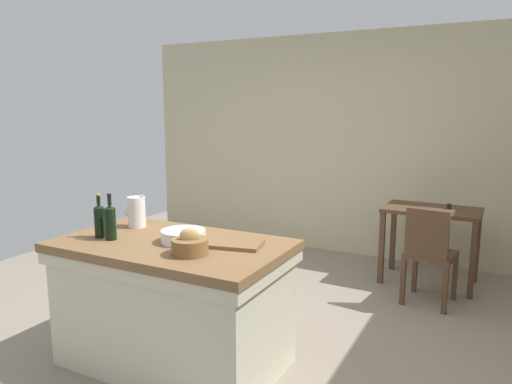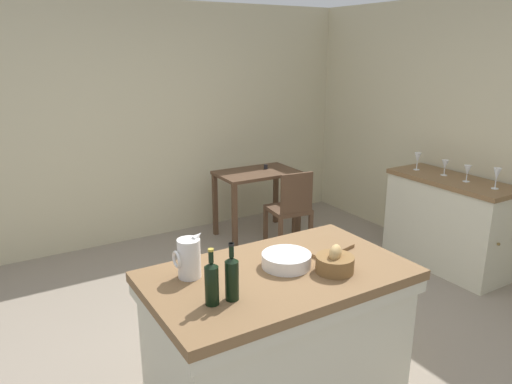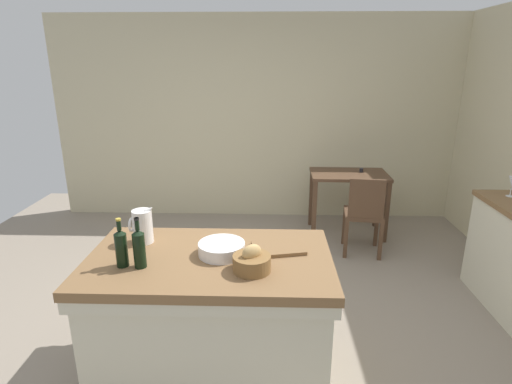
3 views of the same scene
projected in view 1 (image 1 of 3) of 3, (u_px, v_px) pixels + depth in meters
ground_plane at (239, 340)px, 3.62m from camera, size 6.76×6.76×0.00m
wall_back at (346, 145)px, 5.66m from camera, size 5.32×0.12×2.60m
island_table at (173, 298)px, 3.21m from camera, size 1.53×0.90×0.87m
writing_desk at (431, 221)px, 4.70m from camera, size 0.91×0.58×0.82m
wooden_chair at (429, 253)px, 4.19m from camera, size 0.44×0.44×0.89m
pitcher at (136, 212)px, 3.52m from camera, size 0.17×0.13×0.27m
wash_bowl at (183, 236)px, 3.13m from camera, size 0.29×0.29×0.08m
bread_basket at (190, 245)px, 2.86m from camera, size 0.22×0.22×0.17m
cutting_board at (237, 244)px, 3.04m from camera, size 0.36×0.29×0.02m
wine_bottle_dark at (111, 221)px, 3.17m from camera, size 0.07×0.07×0.31m
wine_bottle_amber at (100, 220)px, 3.23m from camera, size 0.07×0.07×0.30m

